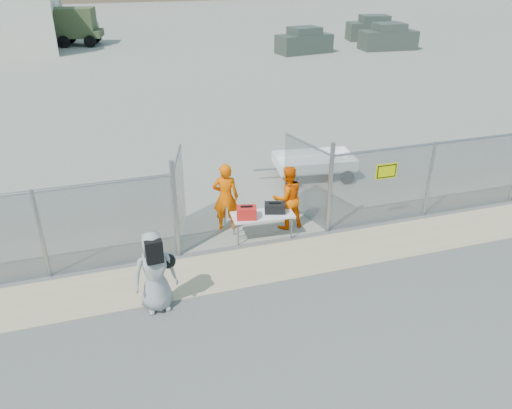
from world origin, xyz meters
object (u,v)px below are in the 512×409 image
object	(u,v)px
folding_table	(263,226)
utility_trailer	(314,166)
security_worker_left	(226,197)
security_worker_right	(287,198)
visitor	(155,272)

from	to	relation	value
folding_table	utility_trailer	world-z (taller)	utility_trailer
security_worker_left	utility_trailer	xyz separation A→B (m)	(3.63, 2.50, -0.54)
security_worker_left	utility_trailer	size ratio (longest dim) A/B	0.56
security_worker_left	security_worker_right	size ratio (longest dim) A/B	1.07
security_worker_right	folding_table	bearing A→B (deg)	16.29
folding_table	utility_trailer	size ratio (longest dim) A/B	0.48
visitor	utility_trailer	world-z (taller)	visitor
visitor	utility_trailer	distance (m)	7.94
security_worker_left	security_worker_right	distance (m)	1.64
folding_table	visitor	bearing A→B (deg)	-141.19
utility_trailer	visitor	bearing A→B (deg)	-130.56
security_worker_left	security_worker_right	bearing A→B (deg)	-177.34
security_worker_left	utility_trailer	distance (m)	4.44
security_worker_right	visitor	xyz separation A→B (m)	(-3.80, -2.45, 0.02)
security_worker_right	visitor	size ratio (longest dim) A/B	0.98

